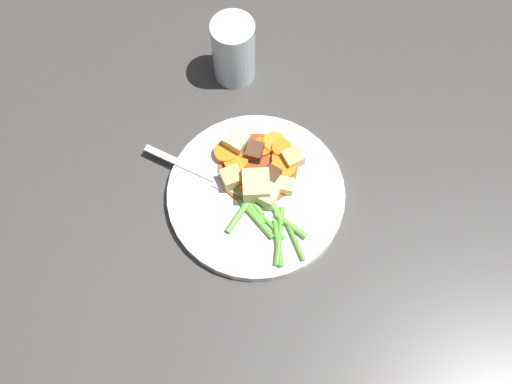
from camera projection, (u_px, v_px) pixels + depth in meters
ground_plane at (256, 197)px, 0.85m from camera, size 3.00×3.00×0.00m
dinner_plate at (256, 194)px, 0.85m from camera, size 0.25×0.25×0.02m
stew_sauce at (258, 169)px, 0.85m from camera, size 0.11×0.11×0.00m
carrot_slice_0 at (282, 160)px, 0.85m from camera, size 0.03×0.03×0.01m
carrot_slice_1 at (283, 168)px, 0.85m from camera, size 0.05×0.05×0.01m
carrot_slice_2 at (262, 147)px, 0.86m from camera, size 0.04×0.04×0.01m
carrot_slice_3 at (274, 143)px, 0.86m from camera, size 0.05×0.05×0.01m
carrot_slice_4 at (247, 186)px, 0.84m from camera, size 0.03×0.03×0.01m
carrot_slice_5 at (236, 161)px, 0.85m from camera, size 0.05×0.05×0.01m
carrot_slice_6 at (226, 153)px, 0.86m from camera, size 0.05×0.05×0.01m
carrot_slice_7 at (282, 149)px, 0.86m from camera, size 0.04×0.04×0.01m
potato_chunk_0 at (266, 194)px, 0.82m from camera, size 0.04×0.04×0.03m
potato_chunk_1 at (284, 186)px, 0.83m from camera, size 0.03×0.03×0.02m
potato_chunk_2 at (257, 186)px, 0.82m from camera, size 0.04×0.04×0.04m
potato_chunk_3 at (236, 142)px, 0.85m from camera, size 0.04×0.04×0.03m
potato_chunk_4 at (293, 158)px, 0.85m from camera, size 0.03×0.03×0.02m
potato_chunk_5 at (232, 178)px, 0.83m from camera, size 0.03×0.03×0.03m
meat_chunk_0 at (271, 177)px, 0.83m from camera, size 0.03×0.03×0.03m
meat_chunk_1 at (254, 152)px, 0.85m from camera, size 0.03×0.03×0.02m
green_bean_0 at (251, 200)px, 0.83m from camera, size 0.05×0.03×0.01m
green_bean_1 at (241, 212)px, 0.82m from camera, size 0.06×0.05×0.01m
green_bean_2 at (273, 204)px, 0.83m from camera, size 0.06×0.02×0.01m
green_bean_3 at (246, 201)px, 0.83m from camera, size 0.08×0.04×0.01m
green_bean_4 at (279, 236)px, 0.81m from camera, size 0.08×0.03×0.01m
green_bean_5 at (295, 241)px, 0.81m from camera, size 0.06×0.02×0.01m
green_bean_6 at (256, 219)px, 0.82m from camera, size 0.07×0.04×0.01m
green_bean_7 at (291, 226)px, 0.81m from camera, size 0.05×0.04×0.01m
green_bean_8 at (268, 222)px, 0.82m from camera, size 0.06×0.04×0.01m
green_bean_9 at (278, 243)px, 0.80m from camera, size 0.07×0.01×0.01m
fork at (202, 173)px, 0.85m from camera, size 0.11×0.15×0.00m
water_glass at (231, 51)px, 0.89m from camera, size 0.07×0.07×0.11m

